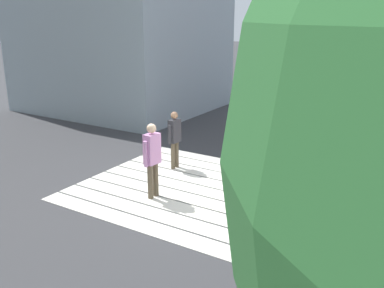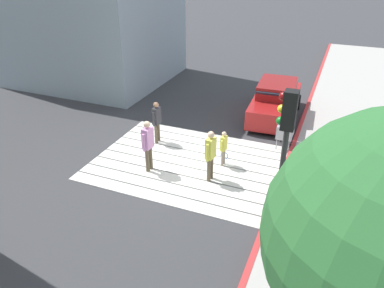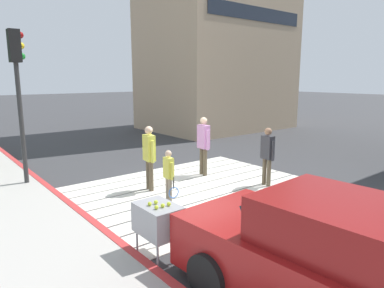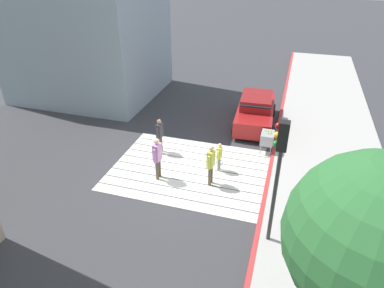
{
  "view_description": "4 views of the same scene",
  "coord_description": "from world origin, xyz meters",
  "px_view_note": "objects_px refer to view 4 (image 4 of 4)",
  "views": [
    {
      "loc": [
        -4.57,
        8.24,
        4.15
      ],
      "look_at": [
        0.38,
        0.2,
        1.25
      ],
      "focal_mm": 38.8,
      "sensor_mm": 36.0,
      "label": 1
    },
    {
      "loc": [
        -4.43,
        10.36,
        6.8
      ],
      "look_at": [
        -0.23,
        0.16,
        0.87
      ],
      "focal_mm": 34.97,
      "sensor_mm": 36.0,
      "label": 2
    },
    {
      "loc": [
        -5.85,
        -7.06,
        3.01
      ],
      "look_at": [
        0.64,
        1.02,
        1.02
      ],
      "focal_mm": 32.55,
      "sensor_mm": 36.0,
      "label": 3
    },
    {
      "loc": [
        -3.64,
        11.51,
        8.17
      ],
      "look_at": [
        0.03,
        -0.46,
        0.99
      ],
      "focal_mm": 32.31,
      "sensor_mm": 36.0,
      "label": 4
    }
  ],
  "objects_px": {
    "street_tree": "(365,240)",
    "tennis_ball_cart": "(267,138)",
    "car_parked_near_curb": "(255,111)",
    "pedestrian_adult_lead": "(160,133)",
    "traffic_light_corner": "(279,161)",
    "pedestrian_adult_trailing": "(211,162)",
    "pedestrian_adult_side": "(157,156)",
    "pedestrian_child_with_racket": "(219,155)"
  },
  "relations": [
    {
      "from": "street_tree",
      "to": "tennis_ball_cart",
      "type": "relative_size",
      "value": 5.23
    },
    {
      "from": "street_tree",
      "to": "tennis_ball_cart",
      "type": "bearing_deg",
      "value": -74.79
    },
    {
      "from": "street_tree",
      "to": "pedestrian_child_with_racket",
      "type": "xyz_separation_m",
      "value": [
        4.1,
        -6.66,
        -2.91
      ]
    },
    {
      "from": "car_parked_near_curb",
      "to": "tennis_ball_cart",
      "type": "height_order",
      "value": "car_parked_near_curb"
    },
    {
      "from": "car_parked_near_curb",
      "to": "pedestrian_adult_lead",
      "type": "height_order",
      "value": "pedestrian_adult_lead"
    },
    {
      "from": "tennis_ball_cart",
      "to": "pedestrian_adult_lead",
      "type": "distance_m",
      "value": 4.83
    },
    {
      "from": "car_parked_near_curb",
      "to": "pedestrian_adult_lead",
      "type": "distance_m",
      "value": 5.53
    },
    {
      "from": "traffic_light_corner",
      "to": "pedestrian_adult_side",
      "type": "bearing_deg",
      "value": -25.71
    },
    {
      "from": "pedestrian_adult_lead",
      "to": "pedestrian_adult_trailing",
      "type": "xyz_separation_m",
      "value": [
        -2.78,
        1.71,
        0.06
      ]
    },
    {
      "from": "pedestrian_adult_side",
      "to": "traffic_light_corner",
      "type": "bearing_deg",
      "value": 154.29
    },
    {
      "from": "traffic_light_corner",
      "to": "pedestrian_adult_lead",
      "type": "height_order",
      "value": "traffic_light_corner"
    },
    {
      "from": "street_tree",
      "to": "pedestrian_adult_trailing",
      "type": "bearing_deg",
      "value": -53.12
    },
    {
      "from": "car_parked_near_curb",
      "to": "street_tree",
      "type": "bearing_deg",
      "value": 106.06
    },
    {
      "from": "tennis_ball_cart",
      "to": "pedestrian_adult_trailing",
      "type": "bearing_deg",
      "value": 60.25
    },
    {
      "from": "tennis_ball_cart",
      "to": "pedestrian_adult_side",
      "type": "distance_m",
      "value": 5.2
    },
    {
      "from": "pedestrian_adult_trailing",
      "to": "street_tree",
      "type": "bearing_deg",
      "value": 126.88
    },
    {
      "from": "traffic_light_corner",
      "to": "tennis_ball_cart",
      "type": "bearing_deg",
      "value": -83.11
    },
    {
      "from": "pedestrian_adult_trailing",
      "to": "tennis_ball_cart",
      "type": "bearing_deg",
      "value": -119.75
    },
    {
      "from": "car_parked_near_curb",
      "to": "pedestrian_child_with_racket",
      "type": "height_order",
      "value": "car_parked_near_curb"
    },
    {
      "from": "car_parked_near_curb",
      "to": "pedestrian_adult_side",
      "type": "height_order",
      "value": "pedestrian_adult_side"
    },
    {
      "from": "pedestrian_adult_lead",
      "to": "pedestrian_adult_trailing",
      "type": "relative_size",
      "value": 0.94
    },
    {
      "from": "tennis_ball_cart",
      "to": "pedestrian_child_with_racket",
      "type": "xyz_separation_m",
      "value": [
        1.71,
        2.13,
        0.03
      ]
    },
    {
      "from": "pedestrian_adult_trailing",
      "to": "traffic_light_corner",
      "type": "bearing_deg",
      "value": 135.67
    },
    {
      "from": "pedestrian_adult_side",
      "to": "tennis_ball_cart",
      "type": "bearing_deg",
      "value": -138.98
    },
    {
      "from": "street_tree",
      "to": "tennis_ball_cart",
      "type": "distance_m",
      "value": 9.56
    },
    {
      "from": "pedestrian_adult_lead",
      "to": "pedestrian_child_with_racket",
      "type": "xyz_separation_m",
      "value": [
        -2.88,
        0.66,
        -0.24
      ]
    },
    {
      "from": "car_parked_near_curb",
      "to": "pedestrian_adult_trailing",
      "type": "bearing_deg",
      "value": 81.06
    },
    {
      "from": "street_tree",
      "to": "pedestrian_adult_trailing",
      "type": "xyz_separation_m",
      "value": [
        4.21,
        -5.61,
        -2.61
      ]
    },
    {
      "from": "traffic_light_corner",
      "to": "tennis_ball_cart",
      "type": "relative_size",
      "value": 4.17
    },
    {
      "from": "pedestrian_adult_side",
      "to": "pedestrian_child_with_racket",
      "type": "relative_size",
      "value": 1.42
    },
    {
      "from": "traffic_light_corner",
      "to": "pedestrian_adult_lead",
      "type": "bearing_deg",
      "value": -38.21
    },
    {
      "from": "car_parked_near_curb",
      "to": "traffic_light_corner",
      "type": "relative_size",
      "value": 1.04
    },
    {
      "from": "tennis_ball_cart",
      "to": "pedestrian_child_with_racket",
      "type": "distance_m",
      "value": 2.73
    },
    {
      "from": "pedestrian_adult_lead",
      "to": "pedestrian_adult_side",
      "type": "distance_m",
      "value": 2.06
    },
    {
      "from": "pedestrian_adult_side",
      "to": "pedestrian_adult_lead",
      "type": "bearing_deg",
      "value": -70.7
    },
    {
      "from": "traffic_light_corner",
      "to": "pedestrian_adult_trailing",
      "type": "xyz_separation_m",
      "value": [
        2.5,
        -2.44,
        -2.02
      ]
    },
    {
      "from": "tennis_ball_cart",
      "to": "pedestrian_adult_trailing",
      "type": "height_order",
      "value": "pedestrian_adult_trailing"
    },
    {
      "from": "car_parked_near_curb",
      "to": "pedestrian_adult_trailing",
      "type": "distance_m",
      "value": 5.9
    },
    {
      "from": "car_parked_near_curb",
      "to": "pedestrian_adult_side",
      "type": "distance_m",
      "value": 6.76
    },
    {
      "from": "traffic_light_corner",
      "to": "tennis_ball_cart",
      "type": "xyz_separation_m",
      "value": [
        0.68,
        -5.62,
        -2.34
      ]
    },
    {
      "from": "car_parked_near_curb",
      "to": "pedestrian_adult_lead",
      "type": "bearing_deg",
      "value": 48.04
    },
    {
      "from": "street_tree",
      "to": "pedestrian_adult_lead",
      "type": "distance_m",
      "value": 10.46
    }
  ]
}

